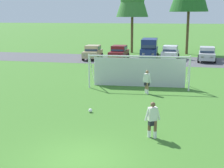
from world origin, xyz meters
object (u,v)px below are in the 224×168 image
(player_defender_far, at_px, (152,120))
(parked_car_slot_left, at_px, (119,52))
(parked_car_slot_far_left, at_px, (93,52))
(parked_car_slot_center, at_px, (170,53))
(soccer_goal, at_px, (139,70))
(parked_car_slot_center_right, at_px, (207,54))
(soccer_ball, at_px, (90,110))
(parked_car_slot_center_left, at_px, (149,48))
(player_midfield_center, at_px, (147,82))

(player_defender_far, distance_m, parked_car_slot_left, 25.87)
(parked_car_slot_far_left, relative_size, parked_car_slot_center, 1.00)
(soccer_goal, bearing_deg, parked_car_slot_center_right, 68.84)
(soccer_ball, height_order, parked_car_slot_center_right, parked_car_slot_center_right)
(parked_car_slot_center_left, bearing_deg, parked_car_slot_center, -0.42)
(parked_car_slot_center_right, bearing_deg, parked_car_slot_left, -177.00)
(parked_car_slot_left, xyz_separation_m, parked_car_slot_center, (6.18, 1.23, 0.00))
(parked_car_slot_far_left, height_order, parked_car_slot_center, same)
(parked_car_slot_far_left, bearing_deg, soccer_ball, -74.49)
(parked_car_slot_center_right, bearing_deg, soccer_goal, -111.16)
(player_defender_far, relative_size, parked_car_slot_center_right, 0.38)
(player_defender_far, xyz_separation_m, parked_car_slot_center_right, (4.01, 25.59, 0.05))
(player_midfield_center, distance_m, parked_car_slot_far_left, 18.56)
(player_defender_far, height_order, parked_car_slot_left, parked_car_slot_left)
(parked_car_slot_left, distance_m, parked_car_slot_center_left, 3.85)
(soccer_ball, height_order, soccer_goal, soccer_goal)
(parked_car_slot_far_left, height_order, parked_car_slot_left, same)
(player_midfield_center, relative_size, parked_car_slot_center_right, 0.38)
(soccer_ball, xyz_separation_m, soccer_goal, (1.75, 7.07, 1.18))
(soccer_ball, bearing_deg, parked_car_slot_left, 97.11)
(parked_car_slot_center, relative_size, parked_car_slot_center_right, 1.00)
(player_defender_far, height_order, parked_car_slot_far_left, parked_car_slot_far_left)
(parked_car_slot_center_left, bearing_deg, player_midfield_center, -84.60)
(player_midfield_center, height_order, parked_car_slot_center, parked_car_slot_center)
(soccer_ball, height_order, player_midfield_center, player_midfield_center)
(soccer_goal, bearing_deg, player_defender_far, -78.83)
(player_defender_far, height_order, parked_car_slot_center_left, parked_car_slot_center_left)
(soccer_ball, xyz_separation_m, player_midfield_center, (2.59, 5.10, 0.71))
(player_midfield_center, relative_size, player_defender_far, 1.00)
(soccer_goal, xyz_separation_m, player_defender_far, (1.99, -10.10, -0.47))
(soccer_goal, relative_size, parked_car_slot_center_right, 1.75)
(player_midfield_center, bearing_deg, parked_car_slot_center_left, 95.40)
(player_defender_far, bearing_deg, soccer_goal, 101.17)
(soccer_ball, bearing_deg, player_midfield_center, 63.09)
(soccer_goal, height_order, parked_car_slot_far_left, soccer_goal)
(parked_car_slot_center_left, bearing_deg, parked_car_slot_center_right, -5.76)
(parked_car_slot_far_left, xyz_separation_m, parked_car_slot_left, (3.24, 0.45, 0.00))
(player_defender_far, height_order, parked_car_slot_center, parked_car_slot_center)
(soccer_goal, height_order, parked_car_slot_center, soccer_goal)
(parked_car_slot_center_left, height_order, parked_car_slot_center_right, parked_car_slot_center_left)
(player_defender_far, distance_m, parked_car_slot_center, 26.27)
(player_midfield_center, height_order, player_defender_far, same)
(player_defender_far, bearing_deg, parked_car_slot_far_left, 111.59)
(parked_car_slot_center, bearing_deg, player_defender_far, -89.33)
(parked_car_slot_left, bearing_deg, parked_car_slot_far_left, -172.07)
(soccer_ball, height_order, parked_car_slot_center, parked_car_slot_center)
(parked_car_slot_left, bearing_deg, player_midfield_center, -72.49)
(player_defender_far, bearing_deg, parked_car_slot_center_right, 81.11)
(soccer_goal, height_order, parked_car_slot_left, soccer_goal)
(soccer_goal, relative_size, player_midfield_center, 4.60)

